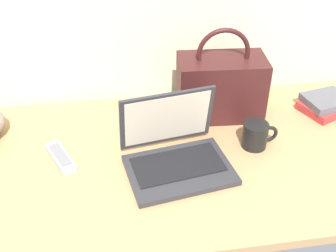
% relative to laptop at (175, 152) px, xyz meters
% --- Properties ---
extents(desk, '(1.60, 0.76, 0.03)m').
position_rel_laptop_xyz_m(desk, '(-0.04, 0.03, -0.06)').
color(desk, tan).
rests_on(desk, ground).
extents(laptop, '(0.34, 0.30, 0.22)m').
position_rel_laptop_xyz_m(laptop, '(0.00, 0.00, 0.00)').
color(laptop, '#2D2D33').
rests_on(laptop, desk).
extents(coffee_mug, '(0.12, 0.08, 0.09)m').
position_rel_laptop_xyz_m(coffee_mug, '(0.27, 0.05, -0.00)').
color(coffee_mug, black).
rests_on(coffee_mug, desk).
extents(remote_control_near, '(0.11, 0.16, 0.02)m').
position_rel_laptop_xyz_m(remote_control_near, '(-0.35, 0.07, -0.03)').
color(remote_control_near, '#B7B7B7').
rests_on(remote_control_near, desk).
extents(handbag, '(0.31, 0.18, 0.33)m').
position_rel_laptop_xyz_m(handbag, '(0.20, 0.25, 0.07)').
color(handbag, '#3F1919').
rests_on(handbag, desk).
extents(book_stack, '(0.21, 0.19, 0.06)m').
position_rel_laptop_xyz_m(book_stack, '(0.60, 0.21, -0.02)').
color(book_stack, '#B23333').
rests_on(book_stack, desk).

